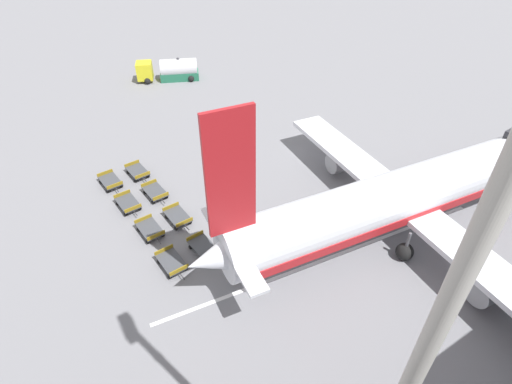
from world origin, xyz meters
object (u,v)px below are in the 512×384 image
(fuel_tanker_primary, at_px, (172,70))
(baggage_dolly_row_near_col_c, at_px, (150,229))
(baggage_dolly_row_near_col_a, at_px, (110,181))
(baggage_dolly_row_near_col_b, at_px, (128,203))
(apron_light_mast, at_px, (440,320))
(baggage_dolly_row_mid_a_col_a, at_px, (138,172))
(airplane, at_px, (415,192))
(baggage_dolly_row_near_col_d, at_px, (172,262))
(baggage_dolly_row_mid_a_col_c, at_px, (178,217))
(baggage_dolly_row_mid_a_col_d, at_px, (204,247))
(baggage_dolly_row_mid_a_col_b, at_px, (155,192))

(fuel_tanker_primary, relative_size, baggage_dolly_row_near_col_c, 2.68)
(fuel_tanker_primary, height_order, baggage_dolly_row_near_col_a, fuel_tanker_primary)
(baggage_dolly_row_near_col_b, height_order, baggage_dolly_row_near_col_c, same)
(baggage_dolly_row_near_col_b, xyz_separation_m, apron_light_mast, (27.25, 0.79, 15.82))
(baggage_dolly_row_near_col_c, bearing_deg, baggage_dolly_row_mid_a_col_a, 167.91)
(airplane, relative_size, baggage_dolly_row_mid_a_col_a, 11.44)
(airplane, bearing_deg, baggage_dolly_row_near_col_d, -107.65)
(fuel_tanker_primary, height_order, baggage_dolly_row_near_col_b, fuel_tanker_primary)
(baggage_dolly_row_near_col_a, height_order, baggage_dolly_row_near_col_b, same)
(airplane, bearing_deg, baggage_dolly_row_near_col_c, -118.56)
(baggage_dolly_row_near_col_b, bearing_deg, baggage_dolly_row_mid_a_col_c, 37.48)
(baggage_dolly_row_mid_a_col_a, bearing_deg, fuel_tanker_primary, 149.48)
(airplane, height_order, baggage_dolly_row_near_col_c, airplane)
(baggage_dolly_row_near_col_b, relative_size, baggage_dolly_row_mid_a_col_c, 1.00)
(baggage_dolly_row_near_col_b, bearing_deg, baggage_dolly_row_near_col_d, 4.26)
(baggage_dolly_row_near_col_c, relative_size, baggage_dolly_row_mid_a_col_a, 1.00)
(baggage_dolly_row_near_col_d, height_order, baggage_dolly_row_mid_a_col_c, same)
(baggage_dolly_row_near_col_a, relative_size, apron_light_mast, 0.12)
(airplane, height_order, baggage_dolly_row_mid_a_col_c, airplane)
(airplane, xyz_separation_m, baggage_dolly_row_mid_a_col_d, (-6.12, -16.01, -3.00))
(baggage_dolly_row_near_col_d, distance_m, baggage_dolly_row_mid_a_col_a, 13.06)
(fuel_tanker_primary, xyz_separation_m, baggage_dolly_row_near_col_d, (34.00, -14.12, -0.91))
(airplane, distance_m, baggage_dolly_row_mid_a_col_c, 19.64)
(baggage_dolly_row_near_col_c, relative_size, baggage_dolly_row_mid_a_col_c, 1.00)
(baggage_dolly_row_mid_a_col_c, bearing_deg, baggage_dolly_row_near_col_b, -142.52)
(baggage_dolly_row_near_col_a, distance_m, baggage_dolly_row_near_col_b, 4.16)
(baggage_dolly_row_near_col_c, height_order, baggage_dolly_row_mid_a_col_b, same)
(baggage_dolly_row_near_col_b, xyz_separation_m, baggage_dolly_row_near_col_c, (4.27, 0.50, 0.00))
(airplane, height_order, baggage_dolly_row_near_col_b, airplane)
(baggage_dolly_row_near_col_b, bearing_deg, fuel_tanker_primary, 149.86)
(airplane, bearing_deg, baggage_dolly_row_mid_a_col_a, -138.01)
(baggage_dolly_row_mid_a_col_d, bearing_deg, baggage_dolly_row_near_col_d, -86.65)
(airplane, distance_m, fuel_tanker_primary, 40.28)
(baggage_dolly_row_near_col_a, relative_size, baggage_dolly_row_near_col_d, 1.00)
(baggage_dolly_row_near_col_b, height_order, baggage_dolly_row_mid_a_col_a, same)
(baggage_dolly_row_near_col_b, distance_m, apron_light_mast, 31.52)
(baggage_dolly_row_near_col_a, relative_size, baggage_dolly_row_mid_a_col_d, 1.00)
(baggage_dolly_row_mid_a_col_a, bearing_deg, baggage_dolly_row_near_col_b, -28.24)
(airplane, xyz_separation_m, baggage_dolly_row_near_col_a, (-18.68, -19.77, -3.00))
(baggage_dolly_row_near_col_c, xyz_separation_m, baggage_dolly_row_mid_a_col_d, (4.15, 2.86, 0.00))
(baggage_dolly_row_near_col_c, bearing_deg, apron_light_mast, 0.73)
(baggage_dolly_row_mid_a_col_a, xyz_separation_m, baggage_dolly_row_mid_a_col_b, (4.05, 0.30, 0.00))
(airplane, height_order, baggage_dolly_row_mid_a_col_b, airplane)
(baggage_dolly_row_mid_a_col_a, height_order, baggage_dolly_row_mid_a_col_b, same)
(fuel_tanker_primary, xyz_separation_m, baggage_dolly_row_mid_a_col_c, (29.42, -11.69, -0.91))
(baggage_dolly_row_near_col_a, xyz_separation_m, baggage_dolly_row_near_col_d, (12.72, 1.04, 0.00))
(fuel_tanker_primary, relative_size, baggage_dolly_row_near_col_a, 2.67)
(baggage_dolly_row_near_col_a, bearing_deg, fuel_tanker_primary, 144.53)
(baggage_dolly_row_near_col_b, distance_m, baggage_dolly_row_mid_a_col_a, 4.96)
(apron_light_mast, bearing_deg, baggage_dolly_row_near_col_d, -179.54)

